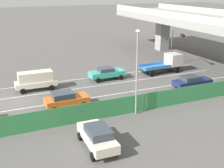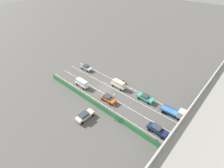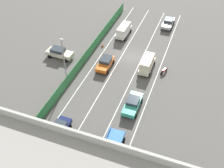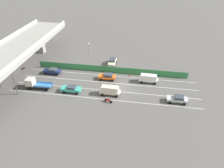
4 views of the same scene
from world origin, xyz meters
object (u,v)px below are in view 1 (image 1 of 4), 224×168
at_px(parked_sedan_cream, 97,136).
at_px(traffic_light, 176,42).
at_px(car_taxi_teal, 107,73).
at_px(flatbed_truck_blue, 168,63).
at_px(traffic_cone, 12,126).
at_px(street_lamp, 137,65).
at_px(car_sedan_navy, 192,82).
at_px(motorcycle, 31,79).
at_px(car_van_cream, 36,80).
at_px(car_taxi_orange, 66,99).

relative_size(parked_sedan_cream, traffic_light, 0.88).
relative_size(car_taxi_teal, flatbed_truck_blue, 0.75).
xyz_separation_m(traffic_light, traffic_cone, (11.20, -24.42, -3.53)).
relative_size(parked_sedan_cream, street_lamp, 0.59).
distance_m(traffic_light, traffic_cone, 27.10).
relative_size(car_taxi_teal, traffic_light, 0.86).
relative_size(car_sedan_navy, motorcycle, 2.51).
distance_m(car_sedan_navy, motorcycle, 19.59).
bearing_deg(car_van_cream, flatbed_truck_blue, 90.59).
bearing_deg(traffic_cone, street_lamp, 82.73).
bearing_deg(car_sedan_navy, flatbed_truck_blue, 168.68).
xyz_separation_m(car_taxi_teal, traffic_light, (-1.61, 11.68, 2.93)).
xyz_separation_m(flatbed_truck_blue, motorcycle, (-2.64, -18.38, -0.84)).
bearing_deg(traffic_cone, parked_sedan_cream, 44.32).
relative_size(street_lamp, traffic_cone, 12.67).
xyz_separation_m(car_van_cream, car_sedan_navy, (6.98, 16.83, -0.36)).
height_order(car_taxi_orange, street_lamp, street_lamp).
xyz_separation_m(car_van_cream, parked_sedan_cream, (14.89, 1.88, -0.28)).
relative_size(car_van_cream, car_taxi_orange, 1.09).
bearing_deg(traffic_light, car_taxi_teal, -82.13).
height_order(motorcycle, parked_sedan_cream, parked_sedan_cream).
height_order(flatbed_truck_blue, street_lamp, street_lamp).
xyz_separation_m(car_taxi_orange, traffic_cone, (2.69, -5.44, -0.63)).
height_order(parked_sedan_cream, traffic_light, traffic_light).
xyz_separation_m(car_van_cream, motorcycle, (-2.83, -0.12, -0.78)).
distance_m(car_taxi_orange, flatbed_truck_blue, 17.81).
distance_m(parked_sedan_cream, traffic_light, 25.48).
bearing_deg(flatbed_truck_blue, car_taxi_teal, -91.20).
bearing_deg(car_van_cream, traffic_light, 95.50).
bearing_deg(street_lamp, traffic_light, 133.42).
bearing_deg(car_taxi_teal, street_lamp, -8.57).
bearing_deg(motorcycle, car_sedan_navy, 59.91).
bearing_deg(parked_sedan_cream, traffic_light, 131.82).
height_order(car_sedan_navy, flatbed_truck_blue, flatbed_truck_blue).
xyz_separation_m(car_van_cream, traffic_light, (-2.00, 20.75, 2.57)).
xyz_separation_m(car_taxi_orange, street_lamp, (4.11, 5.65, 3.84)).
distance_m(car_van_cream, traffic_cone, 9.96).
bearing_deg(traffic_cone, car_taxi_teal, 126.96).
bearing_deg(motorcycle, flatbed_truck_blue, 81.81).
xyz_separation_m(street_lamp, traffic_cone, (-1.41, -11.08, -4.47)).
distance_m(motorcycle, traffic_light, 21.15).
height_order(car_van_cream, street_lamp, street_lamp).
xyz_separation_m(car_sedan_navy, street_lamp, (3.64, -9.41, 3.88)).
bearing_deg(motorcycle, car_taxi_teal, 75.06).
distance_m(car_taxi_teal, traffic_cone, 15.96).
bearing_deg(flatbed_truck_blue, car_taxi_orange, -67.89).
relative_size(flatbed_truck_blue, traffic_light, 1.14).
xyz_separation_m(car_taxi_orange, traffic_light, (-8.51, 18.98, 2.90)).
xyz_separation_m(car_taxi_teal, car_taxi_orange, (6.89, -7.31, 0.03)).
distance_m(flatbed_truck_blue, parked_sedan_cream, 22.27).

